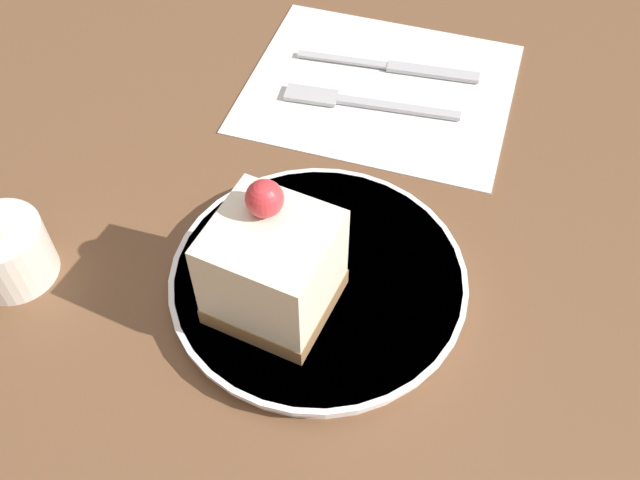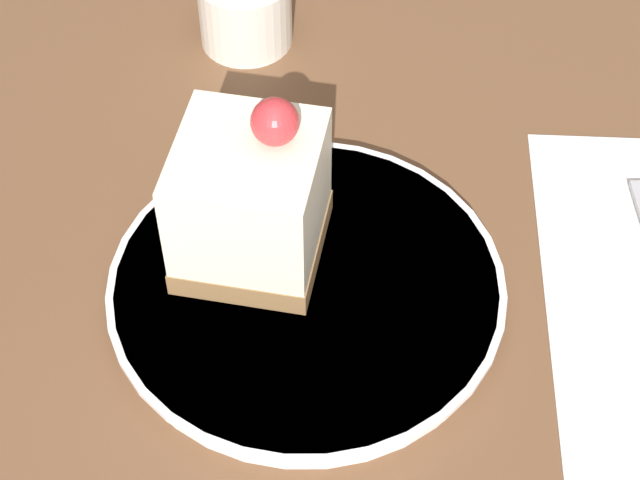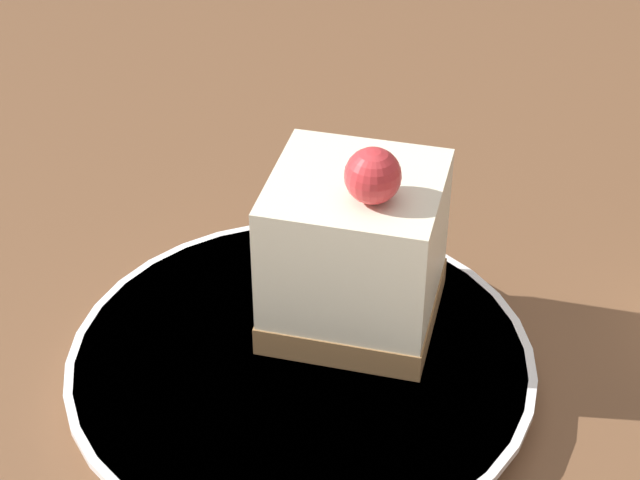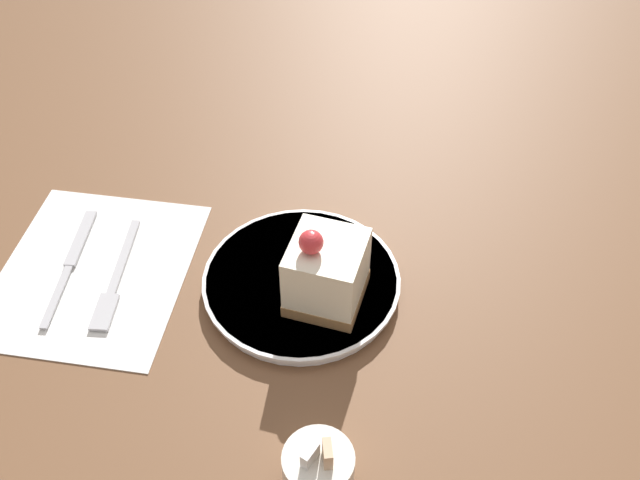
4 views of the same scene
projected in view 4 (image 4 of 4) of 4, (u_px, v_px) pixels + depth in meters
The scene contains 7 objects.
ground_plane at pixel (289, 262), 0.86m from camera, with size 4.00×4.00×0.00m, color brown.
plate at pixel (301, 282), 0.82m from camera, with size 0.23×0.23×0.02m.
cake_slice at pixel (326, 272), 0.77m from camera, with size 0.09×0.09×0.11m.
napkin at pixel (94, 271), 0.85m from camera, with size 0.23×0.27×0.00m.
fork at pixel (115, 282), 0.83m from camera, with size 0.04×0.17×0.00m.
knife at pixel (74, 255), 0.86m from camera, with size 0.04×0.19×0.00m.
sugar_bowl at pixel (318, 470), 0.65m from camera, with size 0.07×0.07×0.07m.
Camera 4 is at (-0.15, 0.56, 0.64)m, focal length 40.00 mm.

